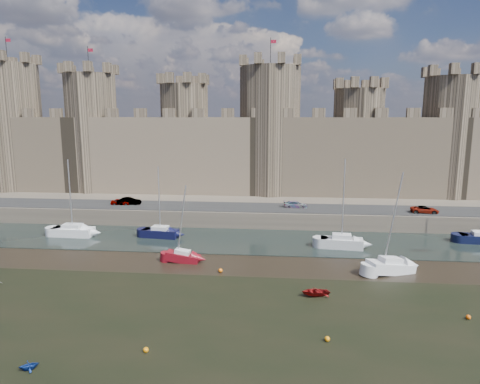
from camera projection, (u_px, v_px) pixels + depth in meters
The scene contains 21 objects.
ground at pixel (227, 327), 34.61m from camera, with size 160.00×160.00×0.00m, color black.
seaweed_patch at pixel (216, 370), 28.73m from camera, with size 70.00×34.00×0.01m, color black.
water_channel at pixel (249, 241), 58.12m from camera, with size 160.00×12.00×0.08m, color black.
quay at pixel (261, 188), 93.17m from camera, with size 160.00×60.00×2.50m, color #4C443A.
road at pixel (254, 207), 67.47m from camera, with size 160.00×7.00×0.10m, color black.
castle at pixel (255, 144), 79.62m from camera, with size 108.50×11.00×29.00m.
car_0 at pixel (121, 202), 69.20m from camera, with size 1.26×3.12×1.06m, color gray.
car_1 at pixel (129, 201), 69.31m from camera, with size 1.32×3.77×1.24m, color gray.
car_2 at pixel (295, 204), 67.22m from camera, with size 1.51×3.71×1.08m, color gray.
car_3 at pixel (425, 210), 63.45m from camera, with size 1.84×3.99×1.11m, color gray.
sailboat_0 at pixel (73, 231), 60.29m from camera, with size 5.87×2.46×10.84m.
sailboat_1 at pixel (160, 232), 59.69m from camera, with size 5.16×2.47×9.97m.
sailboat_2 at pixel (342, 242), 54.87m from camera, with size 5.49×2.59×11.46m.
sailboat_4 at pixel (183, 256), 49.89m from camera, with size 3.98×1.74×9.12m.
sailboat_5 at pixel (390, 266), 46.32m from camera, with size 5.53×3.78×11.13m.
dinghy_1 at pixel (29, 365), 28.73m from camera, with size 1.10×0.67×1.27m, color navy.
dinghy_4 at pixel (315, 293), 40.58m from camera, with size 2.00×0.58×2.80m, color maroon.
buoy_1 at pixel (220, 270), 46.54m from camera, with size 0.47×0.47×0.47m, color orange.
buoy_2 at pixel (327, 339), 32.37m from camera, with size 0.42×0.42×0.42m, color orange.
buoy_4 at pixel (146, 350), 30.89m from camera, with size 0.40×0.40×0.40m, color orange.
buoy_5 at pixel (468, 317), 35.87m from camera, with size 0.41×0.41×0.41m, color #E05509.
Camera 1 is at (4.06, -31.87, 16.94)m, focal length 32.00 mm.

